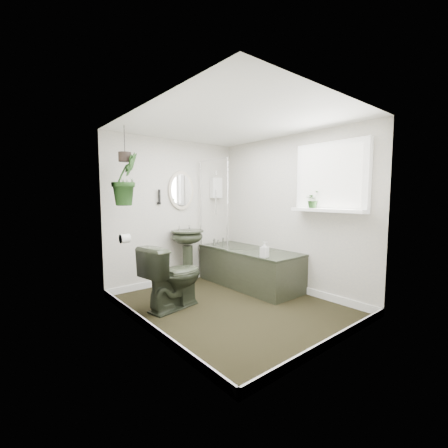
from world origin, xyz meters
TOP-DOWN VIEW (x-y plane):
  - floor at (0.00, 0.00)m, footprint 2.30×2.80m
  - ceiling at (0.00, 0.00)m, footprint 2.30×2.80m
  - wall_back at (0.00, 1.41)m, footprint 2.30×0.02m
  - wall_front at (0.00, -1.41)m, footprint 2.30×0.02m
  - wall_left at (-1.16, 0.00)m, footprint 0.02×2.80m
  - wall_right at (1.16, 0.00)m, footprint 0.02×2.80m
  - skirting at (0.00, 0.00)m, footprint 2.30×2.80m
  - bathtub at (0.80, 0.50)m, footprint 0.72×1.72m
  - bath_screen at (0.47, 0.99)m, footprint 0.04×0.72m
  - shower_box at (0.80, 1.34)m, footprint 0.20×0.10m
  - oval_mirror at (0.11, 1.37)m, footprint 0.46×0.03m
  - wall_sconce at (-0.29, 1.36)m, footprint 0.04×0.04m
  - toilet_roll_holder at (-1.10, 0.70)m, footprint 0.11×0.11m
  - window_recess at (1.09, -0.70)m, footprint 0.08×1.00m
  - window_sill at (1.02, -0.70)m, footprint 0.18×1.00m
  - window_blinds at (1.04, -0.70)m, footprint 0.01×0.86m
  - toilet at (-0.60, 0.43)m, footprint 0.87×0.59m
  - pedestal_sink at (0.11, 1.20)m, footprint 0.53×0.46m
  - sill_plant at (1.02, -0.49)m, footprint 0.24×0.22m
  - hanging_plant at (-0.97, 0.95)m, footprint 0.46×0.42m
  - soap_bottle at (0.52, -0.08)m, footprint 0.12×0.12m
  - hanging_pot at (-0.97, 0.95)m, footprint 0.16×0.16m

SIDE VIEW (x-z plane):
  - floor at x=0.00m, z-range -0.02..0.00m
  - skirting at x=0.00m, z-range 0.00..0.10m
  - bathtub at x=0.80m, z-range 0.00..0.58m
  - toilet at x=-0.60m, z-range 0.00..0.82m
  - pedestal_sink at x=0.11m, z-range 0.00..0.87m
  - soap_bottle at x=0.52m, z-range 0.58..0.79m
  - toilet_roll_holder at x=-1.10m, z-range 0.84..0.96m
  - wall_back at x=0.00m, z-range 0.00..2.30m
  - wall_front at x=0.00m, z-range 0.00..2.30m
  - wall_left at x=-1.16m, z-range 0.00..2.30m
  - wall_right at x=1.16m, z-range 0.00..2.30m
  - window_sill at x=1.02m, z-range 1.21..1.25m
  - bath_screen at x=0.47m, z-range 0.58..1.98m
  - sill_plant at x=1.02m, z-range 1.25..1.48m
  - wall_sconce at x=-0.29m, z-range 1.29..1.51m
  - oval_mirror at x=0.11m, z-range 1.19..1.81m
  - shower_box at x=0.80m, z-range 1.38..1.73m
  - hanging_plant at x=-0.97m, z-range 1.29..1.96m
  - window_recess at x=1.09m, z-range 1.20..2.10m
  - window_blinds at x=1.04m, z-range 1.27..2.03m
  - hanging_pot at x=-0.97m, z-range 1.84..1.96m
  - ceiling at x=0.00m, z-range 2.30..2.32m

